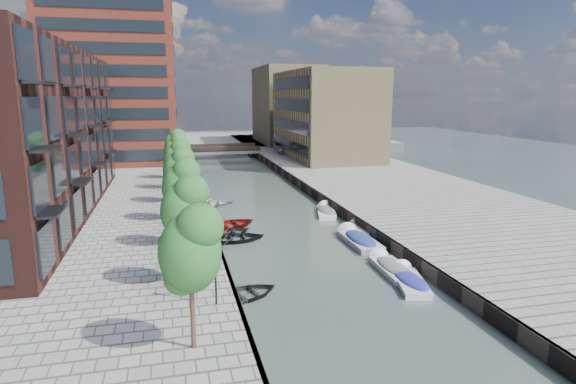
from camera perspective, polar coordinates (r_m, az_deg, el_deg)
name	(u,v)px	position (r m, az deg, el deg)	size (l,w,h in m)	color
water	(252,192)	(56.38, -4.29, -0.02)	(300.00, 300.00, 0.00)	#38473F
quay_right	(379,182)	(60.94, 10.71, 1.16)	(20.00, 140.00, 1.00)	gray
quay_wall_left	(199,190)	(55.62, -10.50, 0.18)	(0.25, 140.00, 1.00)	#332823
quay_wall_right	(302,186)	(57.58, 1.70, 0.75)	(0.25, 140.00, 1.00)	#332823
far_closure	(209,141)	(115.36, -9.30, 6.00)	(80.00, 40.00, 1.00)	gray
apartment_block	(36,133)	(45.94, -27.72, 6.17)	(8.00, 38.00, 14.00)	black
tower	(112,62)	(80.04, -20.13, 14.23)	(18.00, 18.00, 30.00)	#963B2B
tan_block_near	(325,114)	(80.57, 4.37, 9.16)	(12.00, 25.00, 14.00)	#9E8E60
tan_block_far	(287,105)	(105.55, -0.08, 10.28)	(12.00, 20.00, 16.00)	#9E8E60
bridge	(222,150)	(87.53, -7.82, 4.93)	(13.00, 6.00, 1.30)	gray
tree_0	(190,247)	(19.43, -11.56, -6.44)	(2.50, 2.50, 5.95)	#382619
tree_1	(184,207)	(26.18, -12.22, -1.81)	(2.50, 2.50, 5.95)	#382619
tree_2	(181,184)	(33.04, -12.61, 0.91)	(2.50, 2.50, 5.95)	#382619
tree_3	(178,169)	(39.94, -12.87, 2.70)	(2.50, 2.50, 5.95)	#382619
tree_4	(177,158)	(46.88, -13.05, 3.95)	(2.50, 2.50, 5.95)	#382619
tree_5	(176,150)	(53.83, -13.18, 4.88)	(2.50, 2.50, 5.95)	#382619
tree_6	(175,144)	(60.79, -13.28, 5.60)	(2.50, 2.50, 5.95)	#382619
lamp_0	(215,256)	(23.85, -8.66, -7.47)	(0.24, 0.24, 4.12)	black
lamp_1	(196,192)	(39.31, -10.83, -0.02)	(0.24, 0.24, 4.12)	black
lamp_2	(188,165)	(55.07, -11.76, 3.21)	(0.24, 0.24, 4.12)	black
sloop_0	(244,297)	(27.81, -5.18, -12.34)	(2.98, 4.18, 0.87)	black
sloop_1	(235,241)	(37.88, -6.30, -5.80)	(3.34, 4.68, 0.97)	black
sloop_2	(229,228)	(41.64, -6.95, -4.22)	(3.52, 4.93, 1.02)	maroon
sloop_3	(214,206)	(49.98, -8.79, -1.62)	(3.14, 4.39, 0.91)	silver
sloop_4	(227,235)	(39.47, -7.19, -5.11)	(2.96, 4.14, 0.86)	black
motorboat_0	(409,280)	(30.42, 14.10, -10.13)	(2.59, 4.76, 1.51)	silver
motorboat_1	(391,268)	(32.22, 12.06, -8.78)	(1.84, 4.81, 1.58)	silver
motorboat_2	(358,232)	(40.08, 8.30, -4.75)	(3.13, 4.95, 1.56)	#B4B3B1
motorboat_3	(358,240)	(37.59, 8.27, -5.64)	(1.92, 5.47, 1.82)	#B8B8B6
motorboat_4	(326,212)	(46.23, 4.55, -2.35)	(2.75, 4.91, 1.55)	white
car	(282,151)	(84.19, -0.68, 4.92)	(1.42, 3.53, 1.20)	gray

